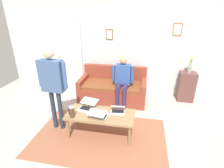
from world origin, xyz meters
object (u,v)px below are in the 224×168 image
Objects in this scene: side_shelf at (186,87)px; flower_vase at (190,67)px; person_seated at (123,78)px; couch at (113,89)px; interior_door at (69,56)px; laptop_left at (98,114)px; laptop_right at (88,106)px; person_standing at (53,80)px; coffee_table at (101,116)px; laptop_center at (118,110)px; french_press at (72,112)px.

flower_vase reaches higher than side_shelf.
side_shelf is 0.63× the size of person_seated.
flower_vase is (-1.96, -0.31, 0.65)m from couch.
couch is at bearing 160.61° from interior_door.
laptop_left is 0.38m from laptop_right.
couch is 2.20× the size of side_shelf.
flower_vase is at bearing -171.12° from couch.
person_seated reaches higher than side_shelf.
laptop_left is 0.89× the size of laptop_right.
person_standing is (0.92, -0.13, 0.58)m from laptop_left.
person_standing is (2.86, 1.79, 0.15)m from flower_vase.
laptop_right is (0.27, 1.37, 0.22)m from couch.
person_standing is 1.35× the size of person_seated.
couch is 4.21× the size of laptop_right.
laptop_left is at bearing 90.52° from couch.
interior_door is 3.41m from flower_vase.
coffee_table is 1.35m from person_seated.
laptop_center is (-1.79, 1.89, -0.51)m from interior_door.
interior_door is 2.66m from laptop_center.
laptop_left is 1.24× the size of laptop_center.
person_standing reaches higher than flower_vase.
coffee_table is at bearing 78.95° from person_seated.
person_seated reaches higher than laptop_left.
laptop_left is at bearing 44.62° from flower_vase.
flower_vase is (-3.40, 0.20, -0.07)m from interior_door.
flower_vase is (-1.95, -1.92, 0.44)m from laptop_left.
person_standing is at bearing -8.25° from laptop_left.
coffee_table is 0.36m from laptop_center.
interior_door reaches higher than person_standing.
person_seated is at bearing 17.74° from side_shelf.
flower_vase is (-2.42, -2.03, 0.37)m from french_press.
flower_vase is 1.78m from person_seated.
laptop_center is at bearing -157.37° from coffee_table.
laptop_left is 1.53× the size of french_press.
flower_vase is 3.38m from person_standing.
laptop_right is 2.83m from flower_vase.
person_standing is (0.44, -0.24, 0.52)m from french_press.
coffee_table is (-0.03, 1.52, 0.12)m from couch.
person_standing reaches higher than coffee_table.
coffee_table is 3.12× the size of laptop_right.
couch reaches higher than coffee_table.
laptop_left is 0.29× the size of person_seated.
person_seated is (-1.73, 0.73, -0.30)m from interior_door.
person_seated is (-0.27, -1.39, 0.21)m from laptop_left.
person_seated is at bearing -115.98° from laptop_right.
person_seated reaches higher than couch.
flower_vase is at bearing -133.57° from laptop_center.
french_press is 1.68m from person_seated.
coffee_table is at bearing 126.02° from interior_door.
flower_vase is (-0.00, 0.00, 0.56)m from side_shelf.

